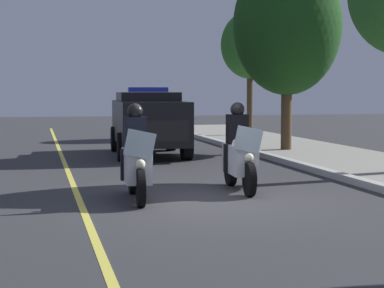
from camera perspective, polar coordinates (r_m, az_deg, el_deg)
name	(u,v)px	position (r m, az deg, el deg)	size (l,w,h in m)	color
ground_plane	(210,201)	(11.88, 1.55, -4.86)	(80.00, 80.00, 0.00)	#333335
lane_stripe_center	(81,205)	(11.53, -9.40, -5.19)	(48.00, 0.12, 0.01)	#E0D14C
police_motorcycle_lead_left	(136,161)	(11.92, -4.77, -1.45)	(2.14, 0.60, 1.72)	black
police_motorcycle_lead_right	(239,155)	(13.03, 4.07, -0.94)	(2.14, 0.60, 1.72)	black
police_suv	(149,120)	(20.17, -3.73, 2.05)	(5.00, 2.28, 2.05)	black
tree_far_back	(287,25)	(21.34, 8.12, 9.98)	(3.38, 3.38, 6.07)	#4C3823
tree_behind_suv	(250,45)	(28.45, 4.97, 8.37)	(2.46, 2.46, 5.19)	#42301E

